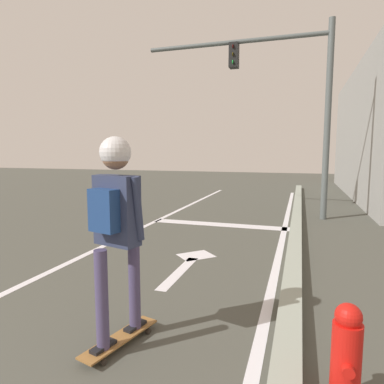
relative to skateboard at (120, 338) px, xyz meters
name	(u,v)px	position (x,y,z in m)	size (l,w,h in m)	color
lane_line_center	(95,250)	(-1.96, 2.51, -0.06)	(0.12, 20.00, 0.01)	silver
lane_line_curbside	(276,269)	(1.21, 2.51, -0.06)	(0.12, 20.00, 0.01)	silver
stop_bar	(220,225)	(-0.30, 5.30, -0.06)	(3.32, 0.40, 0.01)	silver
lane_arrow_stem	(179,272)	(-0.13, 1.92, -0.06)	(0.16, 1.40, 0.01)	silver
lane_arrow_head	(196,255)	(-0.13, 2.77, -0.06)	(0.56, 0.44, 0.01)	silver
curb_strip	(293,266)	(1.46, 2.51, 0.00)	(0.24, 24.00, 0.14)	#969E90
skateboard	(120,338)	(0.00, 0.00, 0.00)	(0.39, 0.87, 0.08)	olive
skater	(116,211)	(0.00, -0.01, 1.19)	(0.48, 0.65, 1.81)	#453D60
traffic_signal_mast	(282,86)	(0.98, 6.80, 3.41)	(4.94, 0.34, 5.04)	#525A59
fire_hydrant	(346,356)	(1.86, -0.17, 0.30)	(0.20, 0.30, 0.74)	red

